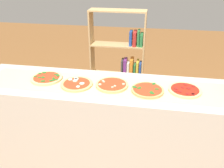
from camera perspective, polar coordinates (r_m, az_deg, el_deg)
ground_plane at (r=2.66m, az=0.00°, el=-18.26°), size 12.00×12.00×0.00m
counter at (r=2.36m, az=0.00°, el=-10.41°), size 2.60×0.62×0.92m
parchment_paper at (r=2.11m, az=0.00°, el=-0.46°), size 2.39×0.42×0.00m
pizza_spinach_0 at (r=2.31m, az=-15.72°, el=1.41°), size 0.30×0.30×0.03m
pizza_mozzarella_1 at (r=2.14m, az=-8.65°, el=0.02°), size 0.29×0.29×0.03m
pizza_mushroom_2 at (r=2.09m, az=-0.03°, el=-0.22°), size 0.29×0.29×0.03m
pizza_spinach_3 at (r=2.03m, az=8.68°, el=-1.48°), size 0.28×0.28×0.03m
pizza_pepperoni_4 at (r=2.11m, az=17.43°, el=-1.42°), size 0.28×0.28×0.03m
bookshelf at (r=3.32m, az=2.93°, el=4.26°), size 0.75×0.22×1.38m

